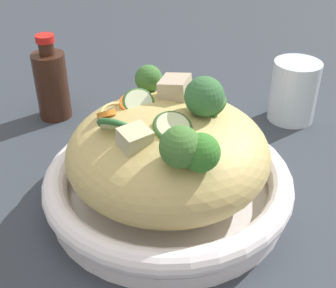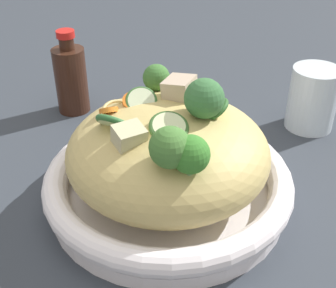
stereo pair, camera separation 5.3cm
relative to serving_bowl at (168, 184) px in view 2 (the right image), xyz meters
The scene contains 9 objects.
ground_plane 0.02m from the serving_bowl, ahead, with size 3.00×3.00×0.00m, color #323841.
serving_bowl is the anchor object (origin of this frame).
noodle_heap 0.05m from the serving_bowl, 61.90° to the left, with size 0.24×0.24×0.11m.
broccoli_florets 0.11m from the serving_bowl, 151.62° to the right, with size 0.22×0.11×0.07m.
carrot_coins 0.11m from the serving_bowl, 31.70° to the left, with size 0.10×0.10×0.03m.
zucchini_slices 0.10m from the serving_bowl, 121.41° to the left, with size 0.11×0.16×0.04m.
chicken_chunks 0.10m from the serving_bowl, ahead, with size 0.13×0.10×0.04m.
soy_sauce_bottle 0.29m from the serving_bowl, 32.43° to the left, with size 0.05×0.05×0.14m.
drinking_glass 0.29m from the serving_bowl, 52.22° to the right, with size 0.07×0.07×0.10m.
Camera 2 is at (-0.44, 0.01, 0.37)m, focal length 48.49 mm.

